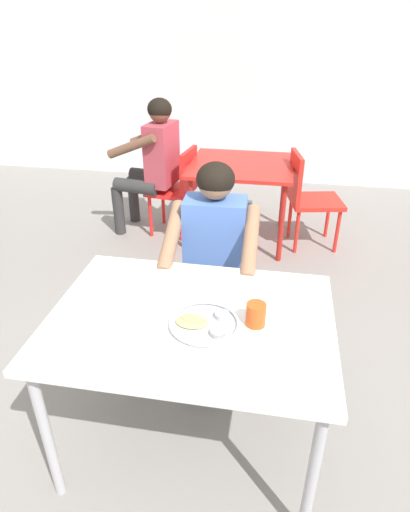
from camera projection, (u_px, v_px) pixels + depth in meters
name	position (u px, v px, depth m)	size (l,w,h in m)	color
ground_plane	(182.00, 449.00, 2.15)	(12.00, 12.00, 0.05)	gray
back_wall	(258.00, 26.00, 4.69)	(12.00, 0.12, 3.40)	white
table_foreground	(191.00, 331.00, 1.83)	(1.17, 0.84, 0.76)	white
thali_tray	(205.00, 323.00, 1.74)	(0.28, 0.28, 0.03)	#B7BABF
drinking_cup	(256.00, 314.00, 1.73)	(0.08, 0.08, 0.10)	#D84C19
chair_foreground	(217.00, 263.00, 2.68)	(0.41, 0.42, 0.88)	#3F3F44
diner_foreground	(213.00, 252.00, 2.39)	(0.50, 0.56, 1.18)	#292929
table_background_red	(241.00, 173.00, 3.77)	(0.87, 0.82, 0.71)	red
chair_red_left	(178.00, 186.00, 3.96)	(0.43, 0.43, 0.80)	red
chair_red_right	(307.00, 195.00, 3.74)	(0.50, 0.46, 0.84)	red
patron_background	(153.00, 156.00, 3.85)	(0.60, 0.55, 1.23)	#313131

